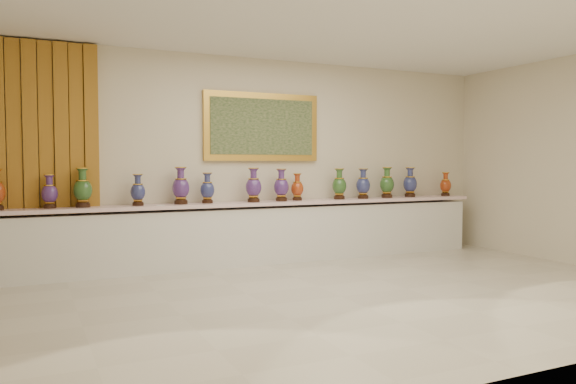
{
  "coord_description": "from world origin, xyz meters",
  "views": [
    {
      "loc": [
        -3.11,
        -5.24,
        1.46
      ],
      "look_at": [
        0.16,
        1.7,
        1.06
      ],
      "focal_mm": 35.0,
      "sensor_mm": 36.0,
      "label": 1
    }
  ],
  "objects": [
    {
      "name": "ground",
      "position": [
        0.0,
        0.0,
        0.0
      ],
      "size": [
        8.0,
        8.0,
        0.0
      ],
      "primitive_type": "plane",
      "color": "beige",
      "rests_on": "ground"
    },
    {
      "name": "room",
      "position": [
        -2.53,
        2.44,
        1.58
      ],
      "size": [
        8.0,
        8.0,
        8.0
      ],
      "color": "beige",
      "rests_on": "ground"
    },
    {
      "name": "counter",
      "position": [
        0.0,
        2.27,
        0.44
      ],
      "size": [
        7.28,
        0.48,
        0.9
      ],
      "color": "white",
      "rests_on": "ground"
    },
    {
      "name": "vase_1",
      "position": [
        -2.83,
        2.27,
        1.09
      ],
      "size": [
        0.2,
        0.2,
        0.42
      ],
      "rotation": [
        0.0,
        0.0,
        0.03
      ],
      "color": "#321A0E",
      "rests_on": "counter"
    },
    {
      "name": "vase_2",
      "position": [
        -2.44,
        2.27,
        1.12
      ],
      "size": [
        0.29,
        0.29,
        0.5
      ],
      "rotation": [
        0.0,
        0.0,
        -0.31
      ],
      "color": "#321A0E",
      "rests_on": "counter"
    },
    {
      "name": "vase_3",
      "position": [
        -1.76,
        2.25,
        1.09
      ],
      "size": [
        0.25,
        0.25,
        0.41
      ],
      "rotation": [
        0.0,
        0.0,
        -0.4
      ],
      "color": "#321A0E",
      "rests_on": "counter"
    },
    {
      "name": "vase_4",
      "position": [
        -1.18,
        2.27,
        1.13
      ],
      "size": [
        0.24,
        0.24,
        0.51
      ],
      "rotation": [
        0.0,
        0.0,
        -0.02
      ],
      "color": "#321A0E",
      "rests_on": "counter"
    },
    {
      "name": "vase_5",
      "position": [
        -0.81,
        2.28,
        1.09
      ],
      "size": [
        0.23,
        0.23,
        0.43
      ],
      "rotation": [
        0.0,
        0.0,
        -0.19
      ],
      "color": "#321A0E",
      "rests_on": "counter"
    },
    {
      "name": "vase_6",
      "position": [
        -0.14,
        2.21,
        1.12
      ],
      "size": [
        0.27,
        0.27,
        0.49
      ],
      "rotation": [
        0.0,
        0.0,
        -0.19
      ],
      "color": "#321A0E",
      "rests_on": "counter"
    },
    {
      "name": "vase_7",
      "position": [
        0.3,
        2.23,
        1.11
      ],
      "size": [
        0.27,
        0.27,
        0.48
      ],
      "rotation": [
        0.0,
        0.0,
        -0.3
      ],
      "color": "#321A0E",
      "rests_on": "counter"
    },
    {
      "name": "vase_8",
      "position": [
        0.59,
        2.28,
        1.08
      ],
      "size": [
        0.24,
        0.24,
        0.4
      ],
      "rotation": [
        0.0,
        0.0,
        0.34
      ],
      "color": "#321A0E",
      "rests_on": "counter"
    },
    {
      "name": "vase_9",
      "position": [
        1.29,
        2.23,
        1.11
      ],
      "size": [
        0.25,
        0.25,
        0.48
      ],
      "rotation": [
        0.0,
        0.0,
        0.15
      ],
      "color": "#321A0E",
      "rests_on": "counter"
    },
    {
      "name": "vase_10",
      "position": [
        1.71,
        2.22,
        1.11
      ],
      "size": [
        0.27,
        0.27,
        0.47
      ],
      "rotation": [
        0.0,
        0.0,
        -0.27
      ],
      "color": "#321A0E",
      "rests_on": "counter"
    },
    {
      "name": "vase_11",
      "position": [
        2.18,
        2.24,
        1.12
      ],
      "size": [
        0.29,
        0.29,
        0.49
      ],
      "rotation": [
        0.0,
        0.0,
        0.34
      ],
      "color": "#321A0E",
      "rests_on": "counter"
    },
    {
      "name": "vase_12",
      "position": [
        2.66,
        2.27,
        1.12
      ],
      "size": [
        0.26,
        0.26,
        0.49
      ],
      "rotation": [
        0.0,
        0.0,
        -0.16
      ],
      "color": "#321A0E",
      "rests_on": "counter"
    },
    {
      "name": "vase_13",
      "position": [
        3.38,
        2.25,
        1.08
      ],
      "size": [
        0.23,
        0.23,
        0.4
      ],
      "rotation": [
        0.0,
        0.0,
        0.28
      ],
      "color": "#321A0E",
      "rests_on": "counter"
    },
    {
      "name": "label_card",
      "position": [
        -1.5,
        2.13,
        0.9
      ],
      "size": [
        0.1,
        0.06,
        0.0
      ],
      "primitive_type": "cube",
      "color": "white",
      "rests_on": "counter"
    }
  ]
}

